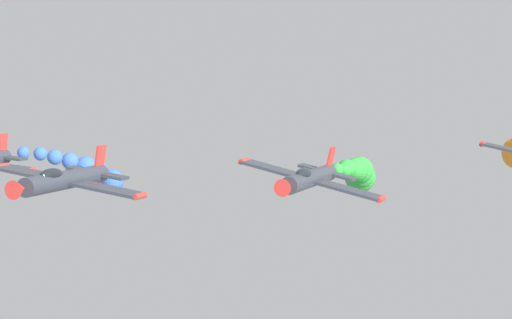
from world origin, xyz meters
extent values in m
cylinder|color=#333842|center=(6.01, 16.48, 119.95)|extent=(1.26, 9.00, 1.26)
cone|color=red|center=(6.01, 21.58, 119.95)|extent=(1.19, 1.20, 1.19)
cube|color=#333842|center=(6.03, 16.08, 119.85)|extent=(9.12, 1.90, 1.59)
cylinder|color=red|center=(1.48, 16.08, 119.14)|extent=(0.41, 1.40, 0.41)
cylinder|color=red|center=(10.57, 16.08, 120.55)|extent=(0.41, 1.40, 0.41)
cube|color=#333842|center=(6.01, 12.48, 120.00)|extent=(3.78, 1.20, 0.76)
cube|color=red|center=(5.86, 12.38, 120.90)|extent=(0.38, 1.10, 1.60)
ellipsoid|color=black|center=(5.94, 18.28, 120.44)|extent=(0.90, 2.20, 0.81)
cylinder|color=#333842|center=(-5.98, 7.01, 119.52)|extent=(1.32, 9.00, 1.32)
cone|color=red|center=(-5.98, 12.11, 119.52)|extent=(1.26, 1.20, 1.26)
cube|color=#333842|center=(-5.95, 6.61, 119.42)|extent=(9.00, 1.90, 2.28)
cylinder|color=red|center=(-10.43, 6.61, 118.37)|extent=(0.43, 1.40, 0.43)
cylinder|color=red|center=(-1.48, 6.61, 120.47)|extent=(0.43, 1.40, 0.43)
cube|color=#333842|center=(-5.99, 3.01, 119.57)|extent=(3.74, 1.20, 1.04)
cube|color=red|center=(-6.20, 2.91, 120.46)|extent=(0.50, 1.10, 1.59)
ellipsoid|color=black|center=(-6.09, 8.81, 120.00)|extent=(0.94, 2.20, 0.86)
sphere|color=green|center=(-5.90, 0.11, 119.49)|extent=(0.91, 0.91, 0.91)
sphere|color=green|center=(-5.89, -1.79, 119.30)|extent=(1.11, 1.11, 1.11)
sphere|color=green|center=(-5.63, -3.69, 119.24)|extent=(1.34, 1.34, 1.34)
sphere|color=green|center=(-5.65, -5.59, 118.99)|extent=(1.63, 1.63, 1.63)
sphere|color=green|center=(-5.37, -7.49, 118.82)|extent=(1.84, 1.84, 1.84)
sphere|color=green|center=(-4.98, -9.39, 118.64)|extent=(1.85, 1.85, 1.85)
sphere|color=green|center=(-4.76, -11.29, 118.43)|extent=(2.15, 2.15, 2.15)
sphere|color=green|center=(-4.39, -13.19, 117.88)|extent=(2.21, 2.21, 2.21)
sphere|color=green|center=(-3.75, -15.09, 117.79)|extent=(2.42, 2.42, 2.42)
sphere|color=green|center=(-3.42, -16.98, 117.32)|extent=(2.62, 2.62, 2.62)
cylinder|color=red|center=(14.87, 5.41, 119.30)|extent=(0.39, 1.40, 0.39)
cube|color=#333842|center=(19.43, 1.81, 119.87)|extent=(3.80, 1.20, 0.53)
cube|color=red|center=(19.35, 1.71, 120.78)|extent=(0.29, 1.10, 1.61)
sphere|color=blue|center=(19.56, -1.53, 119.91)|extent=(0.99, 0.99, 0.99)
sphere|color=blue|center=(19.44, -3.87, 119.66)|extent=(1.09, 1.09, 1.09)
sphere|color=blue|center=(19.46, -6.22, 119.22)|extent=(1.28, 1.28, 1.28)
sphere|color=blue|center=(19.36, -8.56, 118.72)|extent=(1.42, 1.42, 1.42)
sphere|color=blue|center=(19.14, -10.91, 118.05)|extent=(1.80, 1.80, 1.80)
sphere|color=blue|center=(19.21, -13.25, 117.39)|extent=(1.92, 1.92, 1.92)
sphere|color=blue|center=(18.99, -15.59, 116.37)|extent=(2.10, 2.10, 2.10)
cylinder|color=red|center=(-14.82, -7.04, 121.02)|extent=(0.43, 1.40, 0.43)
camera|label=1|loc=(-25.04, 72.83, 126.33)|focal=77.23mm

